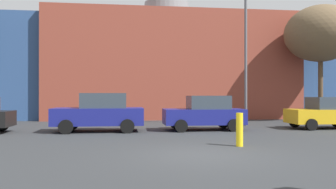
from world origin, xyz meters
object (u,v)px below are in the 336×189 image
object	(u,v)px
parked_car_1	(100,112)
street_lamp	(246,47)
parked_car_3	(326,113)
bare_tree_1	(320,34)
bollard_yellow_0	(240,130)
parked_car_2	(205,113)

from	to	relation	value
parked_car_1	street_lamp	bearing A→B (deg)	-165.26
parked_car_1	parked_car_3	distance (m)	11.91
parked_car_3	street_lamp	world-z (taller)	street_lamp
parked_car_1	bare_tree_1	xyz separation A→B (m)	(14.55, 4.84, 5.07)
parked_car_1	parked_car_3	bearing A→B (deg)	-180.00
bollard_yellow_0	parked_car_3	bearing A→B (deg)	39.77
parked_car_2	parked_car_3	bearing A→B (deg)	-180.00
bollard_yellow_0	street_lamp	distance (m)	9.28
bare_tree_1	parked_car_2	bearing A→B (deg)	-152.43
parked_car_1	bare_tree_1	size ratio (longest dim) A/B	0.55
bollard_yellow_0	bare_tree_1	bearing A→B (deg)	48.11
parked_car_1	bollard_yellow_0	world-z (taller)	parked_car_1
parked_car_2	bollard_yellow_0	world-z (taller)	parked_car_2
parked_car_3	bare_tree_1	bearing A→B (deg)	-118.58
street_lamp	bare_tree_1	bearing A→B (deg)	22.97
bare_tree_1	parked_car_1	bearing A→B (deg)	-161.59
parked_car_1	bollard_yellow_0	size ratio (longest dim) A/B	3.74
parked_car_2	bollard_yellow_0	size ratio (longest dim) A/B	3.49
street_lamp	parked_car_3	bearing A→B (deg)	-30.63
parked_car_1	street_lamp	xyz separation A→B (m)	(8.25, 2.17, 3.68)
parked_car_3	bollard_yellow_0	world-z (taller)	parked_car_3
parked_car_1	parked_car_2	world-z (taller)	parked_car_1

